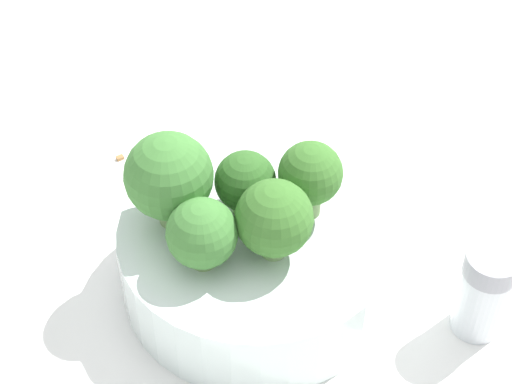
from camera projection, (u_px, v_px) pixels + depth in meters
The scene contains 10 objects.
ground_plane at pixel (256, 283), 0.58m from camera, with size 3.00×3.00×0.00m, color white.
bowl at pixel (256, 257), 0.56m from camera, with size 0.18×0.18×0.05m, color silver.
broccoli_floret_0 at pixel (245, 183), 0.54m from camera, with size 0.04×0.04×0.05m.
broccoli_floret_1 at pixel (274, 219), 0.51m from camera, with size 0.05×0.05×0.05m.
broccoli_floret_2 at pixel (169, 177), 0.52m from camera, with size 0.06×0.06×0.07m.
broccoli_floret_3 at pixel (202, 234), 0.51m from camera, with size 0.04×0.04×0.05m.
broccoli_floret_4 at pixel (310, 175), 0.53m from camera, with size 0.04×0.04×0.05m.
pepper_shaker at pixel (484, 292), 0.53m from camera, with size 0.03×0.03×0.07m.
almond_crumb_0 at pixel (170, 153), 0.67m from camera, with size 0.01×0.01×0.01m, color tan.
almond_crumb_1 at pixel (120, 156), 0.67m from camera, with size 0.01×0.00×0.01m, color olive.
Camera 1 is at (0.35, 0.13, 0.46)m, focal length 60.00 mm.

